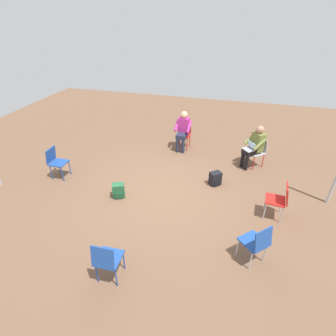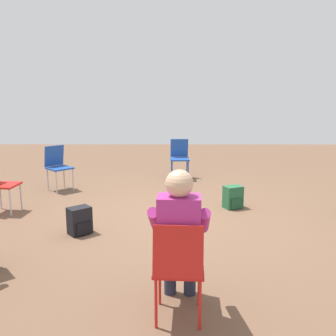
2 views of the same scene
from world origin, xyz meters
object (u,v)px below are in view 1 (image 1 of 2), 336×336
object	(u,v)px
chair_south	(280,198)
chair_east	(184,133)
chair_west	(107,259)
backpack_near_laptop_user	(215,179)
backpack_by_empty_chair	(119,191)
person_with_laptop	(254,145)
chair_north	(56,161)
chair_southwest	(257,242)
person_in_magenta	(183,129)
chair_southeast	(258,150)

from	to	relation	value
chair_south	chair_east	bearing A→B (deg)	48.19
chair_west	backpack_near_laptop_user	size ratio (longest dim) A/B	2.36
chair_east	backpack_by_empty_chair	bearing A→B (deg)	76.26
chair_west	person_with_laptop	size ratio (longest dim) A/B	0.69
chair_north	person_with_laptop	bearing A→B (deg)	109.81
chair_southwest	chair_north	distance (m)	5.31
chair_west	chair_north	xyz separation A→B (m)	(2.55, 2.76, 0.00)
chair_east	backpack_by_empty_chair	distance (m)	3.23
person_with_laptop	person_in_magenta	size ratio (longest dim) A/B	1.00
chair_south	chair_north	xyz separation A→B (m)	(0.15, 5.57, 0.00)
person_with_laptop	chair_southwest	bearing A→B (deg)	140.97
chair_west	person_in_magenta	distance (m)	5.05
backpack_near_laptop_user	chair_southeast	bearing A→B (deg)	-38.25
chair_west	person_in_magenta	xyz separation A→B (m)	(5.05, -0.12, 0.20)
chair_east	chair_southeast	world-z (taller)	same
chair_south	chair_southwest	bearing A→B (deg)	165.17
chair_west	chair_southwest	bearing A→B (deg)	21.65
chair_southeast	backpack_by_empty_chair	distance (m)	4.06
chair_southeast	chair_north	size ratio (longest dim) A/B	1.00
chair_west	chair_north	bearing A→B (deg)	135.34
chair_west	chair_north	size ratio (longest dim) A/B	1.00
chair_southwest	chair_west	distance (m)	2.54
chair_southwest	backpack_by_empty_chair	world-z (taller)	chair_southwest
backpack_by_empty_chair	chair_west	bearing A→B (deg)	-159.35
person_with_laptop	backpack_near_laptop_user	bearing A→B (deg)	103.32
person_in_magenta	chair_east	bearing A→B (deg)	-90.00
chair_north	person_in_magenta	distance (m)	3.82
chair_southeast	chair_north	bearing A→B (deg)	71.85
person_in_magenta	backpack_near_laptop_user	size ratio (longest dim) A/B	3.44
chair_east	person_in_magenta	xyz separation A→B (m)	(-0.17, 0.01, 0.20)
person_with_laptop	chair_east	bearing A→B (deg)	31.59
person_with_laptop	backpack_by_empty_chair	bearing A→B (deg)	87.38
person_in_magenta	backpack_by_empty_chair	distance (m)	3.10
chair_southwest	person_in_magenta	bearing A→B (deg)	74.02
chair_north	person_with_laptop	distance (m)	5.41
chair_southwest	chair_north	world-z (taller)	same
backpack_by_empty_chair	chair_east	bearing A→B (deg)	-17.01
chair_southeast	person_in_magenta	bearing A→B (deg)	39.10
chair_west	backpack_by_empty_chair	bearing A→B (deg)	108.73
person_with_laptop	backpack_near_laptop_user	distance (m)	1.59
chair_southwest	person_with_laptop	bearing A→B (deg)	46.05
chair_southwest	chair_west	bearing A→B (deg)	158.88
chair_southeast	chair_south	xyz separation A→B (m)	(-2.20, -0.40, 0.00)
chair_west	backpack_by_empty_chair	xyz separation A→B (m)	(2.14, 0.81, -0.34)
backpack_near_laptop_user	backpack_by_empty_chair	size ratio (longest dim) A/B	1.00
chair_east	backpack_near_laptop_user	bearing A→B (deg)	126.35
chair_southwest	backpack_near_laptop_user	distance (m)	2.49
chair_southeast	chair_west	distance (m)	5.19
chair_southeast	chair_north	distance (m)	5.56
person_in_magenta	chair_southwest	bearing A→B (deg)	121.98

